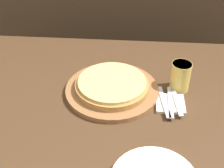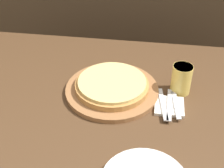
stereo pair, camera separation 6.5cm
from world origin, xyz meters
name	(u,v)px [view 1 (the left image)]	position (x,y,z in m)	size (l,w,h in m)	color
pizza_on_board	(112,87)	(0.01, 0.09, 0.77)	(0.37, 0.37, 0.06)	#99663D
beer_glass	(180,75)	(0.28, 0.14, 0.81)	(0.08, 0.08, 0.12)	#E5C65B
napkin_stack	(170,104)	(0.23, 0.03, 0.75)	(0.11, 0.11, 0.01)	white
fork	(164,102)	(0.21, 0.03, 0.76)	(0.05, 0.19, 0.00)	silver
dinner_knife	(170,102)	(0.23, 0.03, 0.76)	(0.02, 0.19, 0.00)	silver
spoon	(177,102)	(0.26, 0.03, 0.76)	(0.04, 0.16, 0.00)	silver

